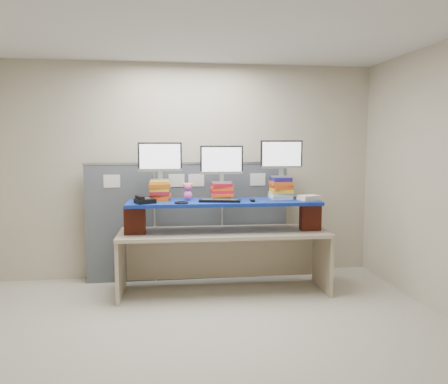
{
  "coord_description": "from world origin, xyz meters",
  "views": [
    {
      "loc": [
        -0.3,
        -3.78,
        1.78
      ],
      "look_at": [
        0.38,
        1.21,
        1.21
      ],
      "focal_mm": 35.0,
      "sensor_mm": 36.0,
      "label": 1
    }
  ],
  "objects": [
    {
      "name": "mouse",
      "position": [
        0.69,
        1.08,
        1.12
      ],
      "size": [
        0.07,
        0.12,
        0.04
      ],
      "primitive_type": "ellipsoid",
      "rotation": [
        0.0,
        0.0,
        0.05
      ],
      "color": "black",
      "rests_on": "blue_board"
    },
    {
      "name": "cubicle_partition",
      "position": [
        -0.0,
        1.78,
        0.77
      ],
      "size": [
        2.6,
        0.06,
        1.53
      ],
      "color": "#454A51",
      "rests_on": "ground"
    },
    {
      "name": "book_stack_center",
      "position": [
        0.37,
        1.33,
        1.2
      ],
      "size": [
        0.26,
        0.32,
        0.2
      ],
      "color": "gold",
      "rests_on": "blue_board"
    },
    {
      "name": "brick_pier_left",
      "position": [
        -0.64,
        1.18,
        0.9
      ],
      "size": [
        0.24,
        0.13,
        0.32
      ],
      "primitive_type": "cube",
      "rotation": [
        0.0,
        0.0,
        -0.03
      ],
      "color": "maroon",
      "rests_on": "desk"
    },
    {
      "name": "monitor_center",
      "position": [
        0.37,
        1.32,
        1.55
      ],
      "size": [
        0.51,
        0.15,
        0.44
      ],
      "rotation": [
        0.0,
        0.0,
        -0.03
      ],
      "color": "#A1A1A6",
      "rests_on": "book_stack_center"
    },
    {
      "name": "room",
      "position": [
        0.0,
        0.0,
        1.4
      ],
      "size": [
        5.0,
        4.0,
        2.8
      ],
      "color": "#BCB29B",
      "rests_on": "ground"
    },
    {
      "name": "brick_pier_right",
      "position": [
        1.4,
        1.13,
        0.9
      ],
      "size": [
        0.24,
        0.13,
        0.32
      ],
      "primitive_type": "cube",
      "rotation": [
        0.0,
        0.0,
        -0.03
      ],
      "color": "maroon",
      "rests_on": "desk"
    },
    {
      "name": "book_stack_right",
      "position": [
        1.09,
        1.31,
        1.23
      ],
      "size": [
        0.27,
        0.31,
        0.26
      ],
      "color": "beige",
      "rests_on": "blue_board"
    },
    {
      "name": "headset",
      "position": [
        -0.12,
        1.04,
        1.11
      ],
      "size": [
        0.19,
        0.19,
        0.02
      ],
      "primitive_type": "torus",
      "rotation": [
        0.0,
        0.0,
        0.21
      ],
      "color": "black",
      "rests_on": "blue_board"
    },
    {
      "name": "keyboard",
      "position": [
        0.32,
        1.11,
        1.12
      ],
      "size": [
        0.49,
        0.25,
        0.03
      ],
      "rotation": [
        0.0,
        0.0,
        -0.21
      ],
      "color": "black",
      "rests_on": "blue_board"
    },
    {
      "name": "desk_phone",
      "position": [
        -0.53,
        1.1,
        1.14
      ],
      "size": [
        0.26,
        0.25,
        0.09
      ],
      "rotation": [
        0.0,
        0.0,
        0.42
      ],
      "color": "black",
      "rests_on": "blue_board"
    },
    {
      "name": "book_stack_left",
      "position": [
        -0.36,
        1.35,
        1.22
      ],
      "size": [
        0.26,
        0.3,
        0.23
      ],
      "color": "#D64F14",
      "rests_on": "blue_board"
    },
    {
      "name": "blue_board",
      "position": [
        0.38,
        1.21,
        1.08
      ],
      "size": [
        2.24,
        0.62,
        0.04
      ],
      "primitive_type": "cube",
      "rotation": [
        0.0,
        0.0,
        -0.03
      ],
      "color": "#0A086D",
      "rests_on": "brick_pier_left"
    },
    {
      "name": "monitor_right",
      "position": [
        1.09,
        1.3,
        1.61
      ],
      "size": [
        0.51,
        0.15,
        0.44
      ],
      "rotation": [
        0.0,
        0.0,
        -0.03
      ],
      "color": "#A1A1A6",
      "rests_on": "book_stack_right"
    },
    {
      "name": "monitor_left",
      "position": [
        -0.35,
        1.34,
        1.59
      ],
      "size": [
        0.51,
        0.15,
        0.44
      ],
      "rotation": [
        0.0,
        0.0,
        -0.03
      ],
      "color": "#A1A1A6",
      "rests_on": "book_stack_left"
    },
    {
      "name": "desk",
      "position": [
        0.38,
        1.21,
        0.59
      ],
      "size": [
        2.46,
        0.78,
        0.74
      ],
      "rotation": [
        0.0,
        0.0,
        -0.03
      ],
      "color": "tan",
      "rests_on": "ground"
    },
    {
      "name": "plush_toy",
      "position": [
        -0.03,
        1.3,
        1.21
      ],
      "size": [
        0.12,
        0.09,
        0.21
      ],
      "rotation": [
        0.0,
        0.0,
        0.09
      ],
      "color": "pink",
      "rests_on": "blue_board"
    },
    {
      "name": "binder_stack",
      "position": [
        1.38,
        1.11,
        1.13
      ],
      "size": [
        0.28,
        0.24,
        0.06
      ],
      "rotation": [
        0.0,
        0.0,
        0.27
      ],
      "color": "beige",
      "rests_on": "blue_board"
    }
  ]
}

